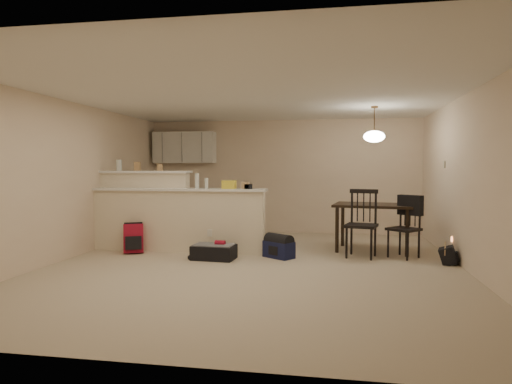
% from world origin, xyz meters
% --- Properties ---
extents(room, '(7.00, 7.02, 2.50)m').
position_xyz_m(room, '(0.00, 0.00, 1.25)').
color(room, '#C3B196').
rests_on(room, ground).
extents(breakfast_bar, '(3.08, 0.58, 1.39)m').
position_xyz_m(breakfast_bar, '(-1.76, 0.98, 0.61)').
color(breakfast_bar, beige).
rests_on(breakfast_bar, ground).
extents(upper_cabinets, '(1.40, 0.34, 0.70)m').
position_xyz_m(upper_cabinets, '(-2.20, 3.32, 1.90)').
color(upper_cabinets, white).
rests_on(upper_cabinets, room).
extents(kitchen_counter, '(1.80, 0.60, 0.90)m').
position_xyz_m(kitchen_counter, '(-2.00, 3.19, 0.45)').
color(kitchen_counter, white).
rests_on(kitchen_counter, ground).
extents(thermostat, '(0.02, 0.12, 0.12)m').
position_xyz_m(thermostat, '(2.98, 1.55, 1.50)').
color(thermostat, beige).
rests_on(thermostat, room).
extents(jar, '(0.10, 0.10, 0.20)m').
position_xyz_m(jar, '(-2.69, 1.12, 1.49)').
color(jar, silver).
rests_on(jar, breakfast_bar).
extents(cereal_box, '(0.10, 0.07, 0.16)m').
position_xyz_m(cereal_box, '(-2.34, 1.12, 1.47)').
color(cereal_box, tan).
rests_on(cereal_box, breakfast_bar).
extents(small_box, '(0.08, 0.06, 0.12)m').
position_xyz_m(small_box, '(-1.91, 1.12, 1.45)').
color(small_box, tan).
rests_on(small_box, breakfast_bar).
extents(bottle_a, '(0.07, 0.07, 0.26)m').
position_xyz_m(bottle_a, '(-1.16, 0.90, 1.22)').
color(bottle_a, silver).
rests_on(bottle_a, breakfast_bar).
extents(bottle_b, '(0.06, 0.06, 0.18)m').
position_xyz_m(bottle_b, '(-0.99, 0.90, 1.18)').
color(bottle_b, silver).
rests_on(bottle_b, breakfast_bar).
extents(bag_lump, '(0.22, 0.18, 0.14)m').
position_xyz_m(bag_lump, '(-0.60, 0.90, 1.16)').
color(bag_lump, tan).
rests_on(bag_lump, breakfast_bar).
extents(pouch, '(0.12, 0.10, 0.08)m').
position_xyz_m(pouch, '(-0.26, 0.90, 1.13)').
color(pouch, tan).
rests_on(pouch, breakfast_bar).
extents(extra_item_x, '(0.12, 0.10, 0.11)m').
position_xyz_m(extra_item_x, '(-0.31, 0.90, 1.15)').
color(extra_item_x, tan).
rests_on(extra_item_x, breakfast_bar).
extents(dining_table, '(1.43, 1.06, 0.82)m').
position_xyz_m(dining_table, '(1.82, 1.49, 0.72)').
color(dining_table, black).
rests_on(dining_table, ground).
extents(pendant_lamp, '(0.36, 0.36, 0.62)m').
position_xyz_m(pendant_lamp, '(1.82, 1.49, 1.99)').
color(pendant_lamp, brown).
rests_on(pendant_lamp, room).
extents(dining_chair_near, '(0.57, 0.56, 1.09)m').
position_xyz_m(dining_chair_near, '(1.59, 0.87, 0.55)').
color(dining_chair_near, black).
rests_on(dining_chair_near, ground).
extents(dining_chair_far, '(0.59, 0.59, 0.98)m').
position_xyz_m(dining_chair_far, '(2.26, 0.95, 0.49)').
color(dining_chair_far, black).
rests_on(dining_chair_far, ground).
extents(suitcase, '(0.69, 0.47, 0.22)m').
position_xyz_m(suitcase, '(-0.71, 0.32, 0.11)').
color(suitcase, black).
rests_on(suitcase, ground).
extents(red_backpack, '(0.38, 0.32, 0.49)m').
position_xyz_m(red_backpack, '(-2.19, 0.59, 0.24)').
color(red_backpack, '#A31229').
rests_on(red_backpack, ground).
extents(navy_duffel, '(0.55, 0.50, 0.26)m').
position_xyz_m(navy_duffel, '(0.29, 0.61, 0.13)').
color(navy_duffel, '#13183D').
rests_on(navy_duffel, ground).
extents(black_daypack, '(0.27, 0.34, 0.26)m').
position_xyz_m(black_daypack, '(2.85, 0.56, 0.13)').
color(black_daypack, black).
rests_on(black_daypack, ground).
extents(cardboard_sheet, '(0.10, 0.36, 0.28)m').
position_xyz_m(cardboard_sheet, '(2.82, 0.61, 0.14)').
color(cardboard_sheet, tan).
rests_on(cardboard_sheet, ground).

